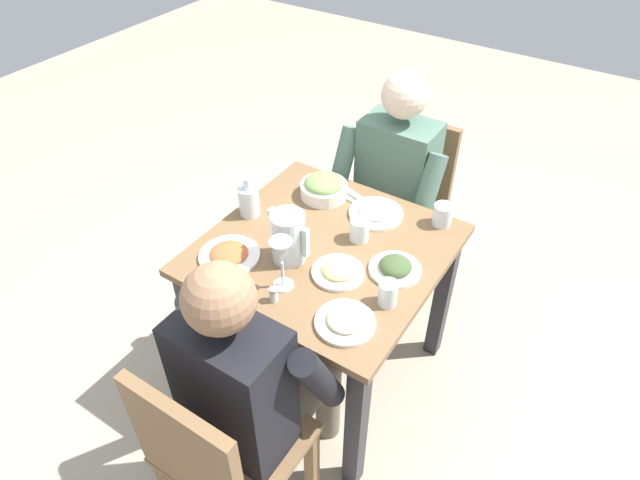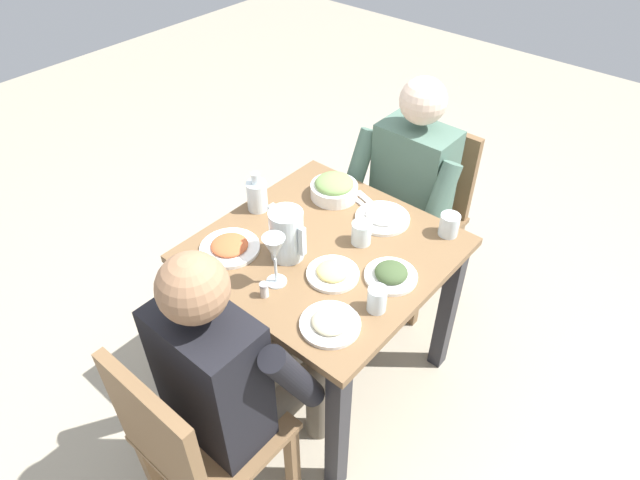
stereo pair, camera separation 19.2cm
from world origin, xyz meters
TOP-DOWN VIEW (x-y plane):
  - ground_plane at (0.00, 0.00)m, footprint 8.00×8.00m
  - dining_table at (0.00, 0.00)m, footprint 0.83×0.83m
  - chair_near at (0.09, -0.74)m, footprint 0.40×0.40m
  - chair_far at (-0.02, 0.74)m, footprint 0.40×0.40m
  - diner_near at (0.09, -0.53)m, footprint 0.48×0.53m
  - diner_far at (-0.02, 0.53)m, footprint 0.48×0.53m
  - water_pitcher at (-0.07, -0.12)m, footprint 0.16×0.12m
  - salad_bowl at (-0.17, 0.26)m, footprint 0.19×0.19m
  - plate_fries at (0.12, -0.10)m, footprint 0.18×0.18m
  - plate_beans at (0.25, -0.27)m, footprint 0.19×0.19m
  - plate_rice_curry at (-0.25, -0.23)m, footprint 0.22×0.22m
  - plate_dolmas at (0.27, 0.02)m, footprint 0.18×0.18m
  - plate_yoghurt at (0.07, 0.27)m, footprint 0.21×0.21m
  - water_glass_far_left at (0.08, 0.11)m, footprint 0.07×0.07m
  - water_glass_near_right at (0.32, -0.12)m, footprint 0.06×0.06m
  - water_glass_near_left at (0.30, 0.35)m, footprint 0.07×0.07m
  - wine_glass at (-0.01, -0.24)m, footprint 0.08×0.08m
  - oil_carafe at (-0.35, 0.01)m, footprint 0.08×0.08m
  - salt_shaker at (0.01, -0.31)m, footprint 0.03×0.03m
  - fork_near at (-0.03, 0.32)m, footprint 0.17×0.08m
  - knife_near at (-0.05, 0.29)m, footprint 0.18×0.07m

SIDE VIEW (x-z plane):
  - ground_plane at x=0.00m, z-range 0.00..0.00m
  - chair_near at x=0.09m, z-range 0.05..0.90m
  - chair_far at x=-0.02m, z-range 0.05..0.90m
  - dining_table at x=0.00m, z-range 0.23..0.95m
  - diner_near at x=0.09m, z-range 0.05..1.19m
  - diner_far at x=-0.02m, z-range 0.05..1.19m
  - fork_near at x=-0.03m, z-range 0.72..0.73m
  - knife_near at x=-0.05m, z-range 0.72..0.73m
  - plate_beans at x=0.25m, z-range 0.71..0.75m
  - plate_rice_curry at x=-0.25m, z-range 0.71..0.75m
  - plate_fries at x=0.12m, z-range 0.71..0.75m
  - plate_yoghurt at x=0.07m, z-range 0.71..0.76m
  - plate_dolmas at x=0.27m, z-range 0.71..0.76m
  - salt_shaker at x=0.01m, z-range 0.72..0.77m
  - salad_bowl at x=-0.17m, z-range 0.72..0.81m
  - water_glass_near_left at x=0.30m, z-range 0.72..0.80m
  - water_glass_far_left at x=0.08m, z-range 0.72..0.80m
  - water_glass_near_right at x=0.32m, z-range 0.72..0.81m
  - oil_carafe at x=-0.35m, z-range 0.69..0.86m
  - water_pitcher at x=-0.07m, z-range 0.72..0.91m
  - wine_glass at x=-0.01m, z-range 0.76..0.96m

